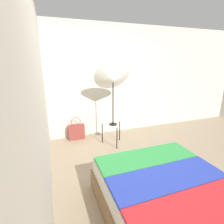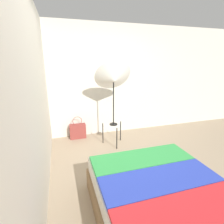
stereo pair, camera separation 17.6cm
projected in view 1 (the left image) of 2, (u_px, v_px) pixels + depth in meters
The scene contains 6 objects.
ground_plane at pixel (144, 180), 2.70m from camera, with size 14.00×14.00×0.00m, color gray.
wall_back at pixel (104, 81), 4.17m from camera, with size 8.00×0.05×2.60m.
wall_side_left at pixel (42, 91), 2.79m from camera, with size 0.05×8.00×2.60m.
bed at pixel (179, 211), 1.83m from camera, with size 1.44×2.02×0.51m.
photo_umbrella at pixel (113, 79), 3.49m from camera, with size 0.75×0.60×1.79m.
tote_bag at pixel (76, 132), 4.08m from camera, with size 0.37×0.14×0.54m.
Camera 1 is at (-1.25, -1.99, 1.76)m, focal length 28.00 mm.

